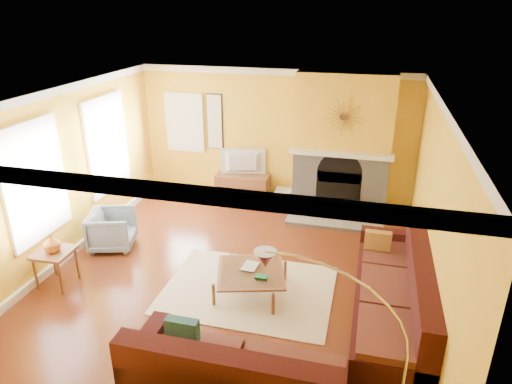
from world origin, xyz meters
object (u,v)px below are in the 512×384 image
(side_table, at_px, (56,268))
(media_console, at_px, (243,188))
(sectional_sofa, at_px, (302,294))
(arc_lamp, at_px, (337,364))
(armchair, at_px, (112,230))
(coffee_table, at_px, (251,282))

(side_table, bearing_deg, media_console, 63.43)
(sectional_sofa, bearing_deg, side_table, 180.00)
(arc_lamp, bearing_deg, media_console, 113.97)
(sectional_sofa, bearing_deg, media_console, 116.57)
(media_console, xyz_separation_m, armchair, (-1.60, -2.40, 0.03))
(media_console, relative_size, arc_lamp, 0.53)
(coffee_table, height_order, side_table, side_table)
(sectional_sofa, distance_m, arc_lamp, 1.87)
(sectional_sofa, height_order, coffee_table, sectional_sofa)
(coffee_table, bearing_deg, side_table, -169.88)
(sectional_sofa, xyz_separation_m, side_table, (-3.60, 0.00, -0.17))
(side_table, relative_size, arc_lamp, 0.28)
(coffee_table, xyz_separation_m, arc_lamp, (1.36, -2.20, 0.82))
(media_console, distance_m, armchair, 2.88)
(sectional_sofa, height_order, side_table, sectional_sofa)
(armchair, bearing_deg, arc_lamp, -142.98)
(arc_lamp, bearing_deg, sectional_sofa, 108.11)
(side_table, xyz_separation_m, arc_lamp, (4.16, -1.70, 0.73))
(sectional_sofa, xyz_separation_m, arc_lamp, (0.56, -1.70, 0.55))
(coffee_table, relative_size, armchair, 1.29)
(media_console, distance_m, side_table, 4.02)
(coffee_table, xyz_separation_m, armchair, (-2.60, 0.70, 0.14))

